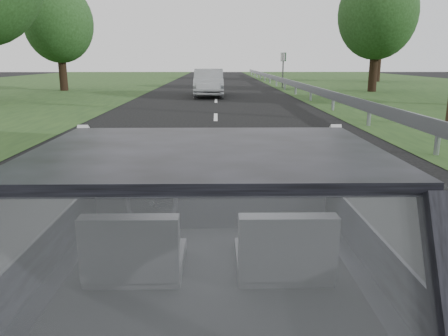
{
  "coord_description": "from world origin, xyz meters",
  "views": [
    {
      "loc": [
        0.04,
        -2.45,
        1.85
      ],
      "look_at": [
        0.09,
        0.57,
        1.1
      ],
      "focal_mm": 35.0,
      "sensor_mm": 36.0,
      "label": 1
    }
  ],
  "objects_px": {
    "subject_car": "(210,250)",
    "other_car": "(209,83)",
    "cat": "(234,168)",
    "highway_sign": "(283,71)"
  },
  "relations": [
    {
      "from": "subject_car",
      "to": "other_car",
      "type": "xyz_separation_m",
      "value": [
        -0.39,
        20.84,
        -0.02
      ]
    },
    {
      "from": "other_car",
      "to": "highway_sign",
      "type": "xyz_separation_m",
      "value": [
        4.89,
        6.77,
        0.46
      ]
    },
    {
      "from": "cat",
      "to": "other_car",
      "type": "relative_size",
      "value": 0.12
    },
    {
      "from": "cat",
      "to": "other_car",
      "type": "distance_m",
      "value": 20.2
    },
    {
      "from": "other_car",
      "to": "subject_car",
      "type": "bearing_deg",
      "value": -89.85
    },
    {
      "from": "subject_car",
      "to": "cat",
      "type": "distance_m",
      "value": 0.76
    },
    {
      "from": "cat",
      "to": "subject_car",
      "type": "bearing_deg",
      "value": -92.89
    },
    {
      "from": "subject_car",
      "to": "other_car",
      "type": "height_order",
      "value": "subject_car"
    },
    {
      "from": "highway_sign",
      "to": "other_car",
      "type": "bearing_deg",
      "value": -137.98
    },
    {
      "from": "cat",
      "to": "other_car",
      "type": "xyz_separation_m",
      "value": [
        -0.55,
        20.19,
        -0.37
      ]
    }
  ]
}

